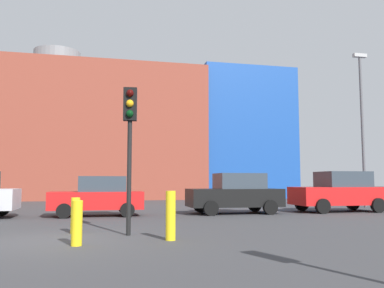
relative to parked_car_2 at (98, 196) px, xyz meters
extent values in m
plane|color=#38383A|center=(-1.14, -6.94, -0.82)|extent=(200.00, 200.00, 0.00)
cube|color=brown|center=(-3.89, 19.68, 4.66)|extent=(24.84, 11.57, 10.95)
cube|color=#19479E|center=(12.67, 19.68, 4.89)|extent=(8.28, 10.41, 11.41)
cylinder|color=slate|center=(-3.89, 19.68, 11.13)|extent=(4.00, 4.00, 2.00)
cylinder|color=black|center=(-3.90, 0.93, -0.49)|extent=(0.65, 0.22, 0.65)
cube|color=red|center=(-0.06, 0.00, -0.17)|extent=(3.78, 1.62, 0.72)
cube|color=#333D47|center=(0.16, 0.00, 0.51)|extent=(1.89, 1.44, 0.63)
cylinder|color=black|center=(-1.28, -0.83, -0.53)|extent=(0.58, 0.20, 0.58)
cylinder|color=black|center=(-1.28, 0.83, -0.53)|extent=(0.58, 0.20, 0.58)
cylinder|color=black|center=(1.16, -0.83, -0.53)|extent=(0.58, 0.20, 0.58)
cylinder|color=black|center=(1.16, 0.83, -0.53)|extent=(0.58, 0.20, 0.58)
cube|color=black|center=(5.93, 0.00, -0.11)|extent=(4.13, 1.77, 0.79)
cube|color=#333D47|center=(6.18, 0.00, 0.63)|extent=(2.07, 1.57, 0.69)
cylinder|color=black|center=(4.60, -0.91, -0.50)|extent=(0.63, 0.22, 0.63)
cylinder|color=black|center=(4.60, 0.91, -0.50)|extent=(0.63, 0.22, 0.63)
cylinder|color=black|center=(7.26, -0.91, -0.50)|extent=(0.63, 0.22, 0.63)
cylinder|color=black|center=(7.26, 0.91, -0.50)|extent=(0.63, 0.22, 0.63)
cube|color=red|center=(11.14, 0.00, -0.06)|extent=(4.38, 1.88, 0.83)
cube|color=#333D47|center=(11.40, 0.00, 0.72)|extent=(2.19, 1.67, 0.73)
cylinder|color=black|center=(9.73, -0.96, -0.48)|extent=(0.67, 0.23, 0.67)
cylinder|color=black|center=(9.73, 0.96, -0.48)|extent=(0.67, 0.23, 0.67)
cylinder|color=black|center=(12.54, -0.96, -0.48)|extent=(0.67, 0.23, 0.67)
cylinder|color=black|center=(12.54, 0.96, -0.48)|extent=(0.67, 0.23, 0.67)
cylinder|color=black|center=(0.82, -6.40, 0.71)|extent=(0.12, 0.12, 3.06)
cube|color=black|center=(0.82, -6.40, 2.69)|extent=(0.39, 0.28, 0.90)
sphere|color=#3C0605|center=(0.81, -6.53, 2.97)|extent=(0.20, 0.20, 0.20)
sphere|color=#F2A514|center=(0.81, -6.53, 2.69)|extent=(0.20, 0.20, 0.20)
sphere|color=black|center=(0.81, -6.53, 2.41)|extent=(0.20, 0.20, 0.20)
cylinder|color=yellow|center=(-0.42, -7.90, -0.32)|extent=(0.24, 0.24, 1.00)
cylinder|color=yellow|center=(-0.58, -5.66, -0.33)|extent=(0.24, 0.24, 0.98)
cylinder|color=yellow|center=(1.76, -7.52, -0.22)|extent=(0.24, 0.24, 1.19)
cylinder|color=#59595E|center=(14.47, 2.62, 3.43)|extent=(0.16, 0.16, 8.48)
cube|color=#B2B2B2|center=(14.47, 2.62, 7.82)|extent=(0.80, 0.24, 0.20)
camera|label=1|loc=(0.07, -17.35, 0.60)|focal=37.90mm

